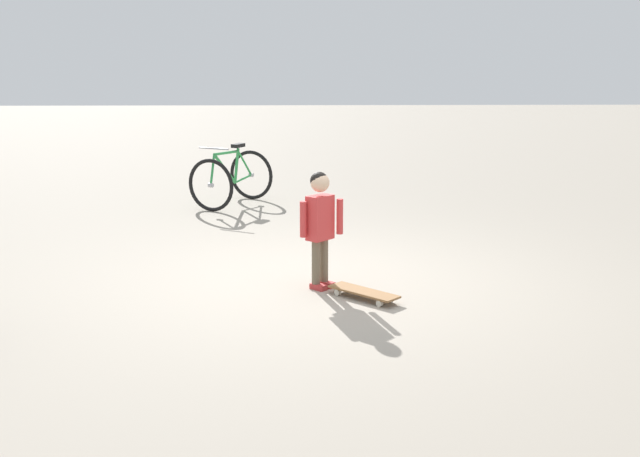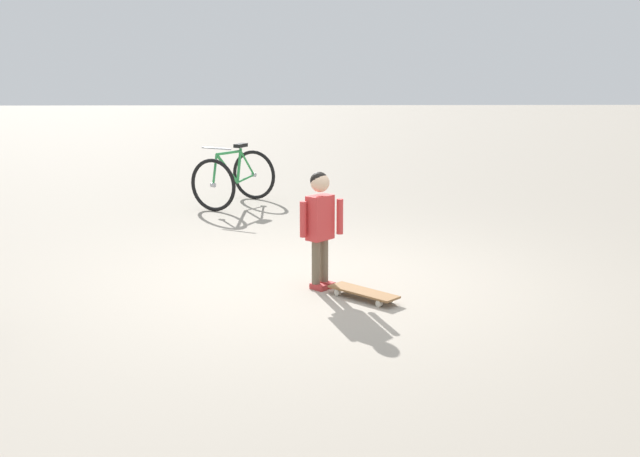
# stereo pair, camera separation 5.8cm
# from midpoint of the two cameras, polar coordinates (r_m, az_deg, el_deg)

# --- Properties ---
(ground_plane) EXTENTS (50.00, 50.00, 0.00)m
(ground_plane) POSITION_cam_midpoint_polar(r_m,az_deg,el_deg) (7.42, 0.08, -3.80)
(ground_plane) COLOR #9E9384
(child_person) EXTENTS (0.39, 0.28, 1.06)m
(child_person) POSITION_cam_midpoint_polar(r_m,az_deg,el_deg) (7.05, -0.23, 0.84)
(child_person) COLOR brown
(child_person) RESTS_ON ground
(skateboard) EXTENTS (0.61, 0.60, 0.07)m
(skateboard) POSITION_cam_midpoint_polar(r_m,az_deg,el_deg) (6.89, 2.92, -4.60)
(skateboard) COLOR olive
(skateboard) RESTS_ON ground
(bicycle_near) EXTENTS (1.13, 1.28, 0.85)m
(bicycle_near) POSITION_cam_midpoint_polar(r_m,az_deg,el_deg) (11.09, -6.51, 3.62)
(bicycle_near) COLOR black
(bicycle_near) RESTS_ON ground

